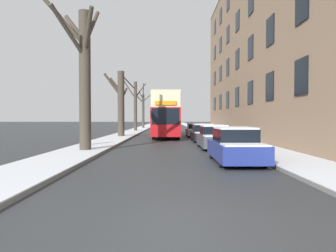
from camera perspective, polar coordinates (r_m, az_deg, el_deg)
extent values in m
plane|color=#303335|center=(5.20, 3.08, -19.38)|extent=(320.00, 320.00, 0.00)
cube|color=slate|center=(58.07, -4.72, -0.31)|extent=(2.63, 130.00, 0.13)
cube|color=silver|center=(58.06, -4.72, -0.23)|extent=(2.60, 130.00, 0.03)
cube|color=slate|center=(58.11, 5.07, -0.31)|extent=(2.63, 130.00, 0.13)
cube|color=silver|center=(58.11, 5.07, -0.23)|extent=(2.60, 130.00, 0.03)
cube|color=#8C7056|center=(31.10, 21.41, 14.33)|extent=(9.00, 35.93, 17.66)
cube|color=black|center=(16.18, 23.93, 8.56)|extent=(0.08, 1.40, 1.80)
cube|color=black|center=(20.37, 18.71, 7.12)|extent=(0.08, 1.40, 1.80)
cube|color=black|center=(24.67, 15.31, 6.14)|extent=(0.08, 1.40, 1.80)
cube|color=black|center=(29.04, 12.93, 5.44)|extent=(0.08, 1.40, 1.80)
cube|color=black|center=(33.45, 11.18, 4.92)|extent=(0.08, 1.40, 1.80)
cube|color=black|center=(37.88, 9.84, 4.52)|extent=(0.08, 1.40, 1.80)
cube|color=black|center=(42.33, 8.78, 4.20)|extent=(0.08, 1.40, 1.80)
cube|color=black|center=(16.99, 24.06, 20.46)|extent=(0.08, 1.40, 1.80)
cube|color=black|center=(21.02, 18.79, 16.75)|extent=(0.08, 1.40, 1.80)
cube|color=black|center=(25.21, 15.36, 14.17)|extent=(0.08, 1.40, 1.80)
cube|color=black|center=(29.50, 12.97, 12.30)|extent=(0.08, 1.40, 1.80)
cube|color=black|center=(33.85, 11.21, 10.90)|extent=(0.08, 1.40, 1.80)
cube|color=black|center=(38.23, 9.86, 9.81)|extent=(0.08, 1.40, 1.80)
cube|color=black|center=(42.65, 8.80, 8.94)|extent=(0.08, 1.40, 1.80)
cube|color=black|center=(26.22, 15.42, 21.72)|extent=(0.08, 1.40, 1.80)
cube|color=black|center=(30.36, 13.01, 18.86)|extent=(0.08, 1.40, 1.80)
cube|color=black|center=(34.60, 11.24, 16.68)|extent=(0.08, 1.40, 1.80)
cube|color=black|center=(38.91, 9.89, 14.96)|extent=(0.08, 1.40, 1.80)
cube|color=black|center=(43.25, 8.82, 13.59)|extent=(0.08, 1.40, 1.80)
cube|color=black|center=(35.70, 11.27, 22.16)|extent=(0.08, 1.40, 1.80)
cube|color=black|center=(39.88, 9.91, 19.91)|extent=(0.08, 1.40, 1.80)
cube|color=black|center=(44.13, 8.84, 18.08)|extent=(0.08, 1.40, 1.80)
cylinder|color=#423A30|center=(16.90, -15.64, 8.05)|extent=(0.62, 0.62, 7.61)
cylinder|color=#423A30|center=(17.74, -19.49, 18.49)|extent=(2.40, 0.59, 2.72)
cylinder|color=#423A30|center=(16.57, -15.08, 17.03)|extent=(1.04, 1.75, 2.11)
cylinder|color=#423A30|center=(18.02, -14.48, 17.64)|extent=(0.71, 1.43, 2.23)
cylinder|color=#423A30|center=(16.53, -18.47, 16.57)|extent=(1.28, 2.28, 2.22)
cylinder|color=#423A30|center=(18.09, -17.36, 17.34)|extent=(1.53, 1.15, 1.75)
cylinder|color=#423A30|center=(29.36, -9.03, 4.08)|extent=(0.64, 0.64, 6.41)
cylinder|color=#423A30|center=(30.29, -8.51, 6.01)|extent=(0.52, 1.96, 1.46)
cylinder|color=#423A30|center=(29.40, -10.57, 7.68)|extent=(1.74, 0.73, 2.24)
cylinder|color=#423A30|center=(29.48, -10.05, 7.72)|extent=(1.23, 0.46, 1.41)
cylinder|color=#423A30|center=(42.12, -6.31, 3.68)|extent=(0.45, 0.45, 6.98)
cylinder|color=#423A30|center=(42.29, -7.54, 7.05)|extent=(1.91, 0.39, 2.78)
cylinder|color=#423A30|center=(42.94, -5.35, 6.75)|extent=(1.48, 1.67, 2.19)
cylinder|color=#423A30|center=(41.34, -7.69, 8.33)|extent=(1.88, 2.47, 1.98)
cylinder|color=#423A30|center=(54.40, -4.84, 2.76)|extent=(0.45, 0.45, 6.18)
cylinder|color=#423A30|center=(54.23, -5.24, 5.87)|extent=(0.89, 0.90, 1.56)
cylinder|color=#423A30|center=(53.62, -4.83, 6.64)|extent=(0.37, 2.11, 2.52)
cylinder|color=#423A30|center=(54.34, -3.90, 5.54)|extent=(1.93, 0.40, 1.61)
cylinder|color=#423A30|center=(53.90, -5.49, 5.12)|extent=(1.27, 1.47, 1.33)
cube|color=red|center=(29.65, -0.47, 0.89)|extent=(2.48, 11.04, 2.43)
cube|color=beige|center=(29.69, -0.47, 4.50)|extent=(2.43, 10.82, 1.32)
cube|color=beige|center=(29.74, -0.47, 5.89)|extent=(2.43, 10.82, 0.12)
cube|color=black|center=(29.65, -0.47, 1.78)|extent=(2.51, 9.71, 1.26)
cube|color=black|center=(29.70, -0.47, 4.63)|extent=(2.51, 9.71, 1.00)
cube|color=black|center=(24.15, -0.55, 1.85)|extent=(2.23, 0.06, 1.33)
cube|color=orange|center=(24.17, -0.55, 4.42)|extent=(1.74, 0.05, 0.32)
cylinder|color=black|center=(26.40, -2.84, -1.35)|extent=(0.30, 1.11, 1.11)
cylinder|color=black|center=(26.38, 1.81, -1.35)|extent=(0.30, 1.11, 1.11)
cylinder|color=black|center=(32.79, -2.30, -0.81)|extent=(0.30, 1.11, 1.11)
cylinder|color=black|center=(32.78, 1.44, -0.81)|extent=(0.30, 1.11, 1.11)
cube|color=navy|center=(12.86, 12.65, -4.56)|extent=(1.81, 4.13, 0.68)
cube|color=black|center=(12.97, 12.50, -1.77)|extent=(1.56, 2.07, 0.56)
cube|color=silver|center=(12.96, 12.51, -0.37)|extent=(1.52, 1.96, 0.07)
cube|color=silver|center=(11.41, 14.28, -3.48)|extent=(1.63, 1.08, 0.06)
cylinder|color=black|center=(11.52, 10.13, -6.23)|extent=(0.20, 0.63, 0.63)
cylinder|color=black|center=(11.90, 17.72, -6.02)|extent=(0.20, 0.63, 0.63)
cylinder|color=black|center=(13.95, 8.31, -4.88)|extent=(0.20, 0.63, 0.63)
cylinder|color=black|center=(14.27, 14.66, -4.77)|extent=(0.20, 0.63, 0.63)
cube|color=#474C56|center=(18.56, 8.68, -2.73)|extent=(1.75, 4.10, 0.66)
cube|color=black|center=(18.69, 8.61, -0.88)|extent=(1.51, 2.05, 0.53)
cube|color=silver|center=(18.68, 8.61, 0.07)|extent=(1.47, 1.95, 0.09)
cube|color=silver|center=(17.10, 9.43, -1.86)|extent=(1.58, 1.07, 0.07)
cylinder|color=black|center=(17.25, 6.78, -3.60)|extent=(0.20, 0.66, 0.66)
cylinder|color=black|center=(17.50, 11.78, -3.54)|extent=(0.20, 0.66, 0.66)
cylinder|color=black|center=(19.69, 5.92, -2.97)|extent=(0.20, 0.66, 0.66)
cylinder|color=black|center=(19.91, 10.32, -2.94)|extent=(0.20, 0.66, 0.66)
cube|color=black|center=(24.16, 6.63, -1.85)|extent=(1.76, 4.33, 0.58)
cube|color=black|center=(24.31, 6.59, -0.45)|extent=(1.51, 2.17, 0.59)
cube|color=silver|center=(24.30, 6.59, 0.33)|extent=(1.48, 2.06, 0.08)
cube|color=silver|center=(22.62, 7.09, -1.26)|extent=(1.58, 1.13, 0.06)
cylinder|color=black|center=(22.80, 5.09, -2.41)|extent=(0.20, 0.63, 0.63)
cylinder|color=black|center=(22.99, 8.91, -2.39)|extent=(0.20, 0.63, 0.63)
cylinder|color=black|center=(25.38, 4.56, -2.01)|extent=(0.20, 0.63, 0.63)
cylinder|color=black|center=(25.55, 8.00, -2.00)|extent=(0.20, 0.63, 0.63)
cube|color=#9EA3AD|center=(30.51, 5.22, -1.15)|extent=(1.87, 4.47, 0.59)
cube|color=black|center=(30.67, 5.19, -0.12)|extent=(1.61, 2.23, 0.50)
cube|color=silver|center=(30.66, 5.20, 0.43)|extent=(1.57, 2.12, 0.09)
cube|color=silver|center=(28.92, 5.52, -0.64)|extent=(1.69, 1.17, 0.07)
cylinder|color=black|center=(29.12, 3.85, -1.53)|extent=(0.20, 0.67, 0.67)
cylinder|color=black|center=(29.28, 7.08, -1.52)|extent=(0.20, 0.67, 0.67)
cylinder|color=black|center=(31.79, 3.51, -1.28)|extent=(0.20, 0.67, 0.67)
cylinder|color=black|center=(31.94, 6.48, -1.27)|extent=(0.20, 0.67, 0.67)
cube|color=white|center=(48.24, -1.53, 0.75)|extent=(1.98, 5.32, 2.07)
cube|color=black|center=(45.60, -1.61, 1.32)|extent=(1.74, 0.06, 0.91)
cylinder|color=black|center=(46.59, -2.65, -0.40)|extent=(0.22, 0.68, 0.68)
cylinder|color=black|center=(46.55, -0.51, -0.40)|extent=(0.22, 0.68, 0.68)
cylinder|color=black|center=(49.99, -2.48, -0.28)|extent=(0.22, 0.68, 0.68)
cylinder|color=black|center=(49.95, -0.48, -0.28)|extent=(0.22, 0.68, 0.68)
cylinder|color=navy|center=(19.84, -15.62, -2.77)|extent=(0.18, 0.18, 0.81)
cylinder|color=navy|center=(19.67, -15.56, -2.80)|extent=(0.18, 0.18, 0.81)
cylinder|color=navy|center=(19.72, -15.60, -0.59)|extent=(0.38, 0.38, 0.71)
sphere|color=#8C6647|center=(19.71, -15.61, 0.77)|extent=(0.22, 0.22, 0.22)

